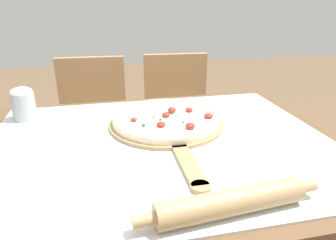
% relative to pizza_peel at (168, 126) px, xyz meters
% --- Properties ---
extents(dining_table, '(1.16, 0.91, 0.77)m').
position_rel_pizza_peel_xyz_m(dining_table, '(-0.04, -0.11, -0.13)').
color(dining_table, brown).
rests_on(dining_table, ground_plane).
extents(towel_cloth, '(1.08, 0.83, 0.00)m').
position_rel_pizza_peel_xyz_m(towel_cloth, '(-0.04, -0.11, -0.01)').
color(towel_cloth, silver).
rests_on(towel_cloth, dining_table).
extents(pizza_peel, '(0.40, 0.63, 0.01)m').
position_rel_pizza_peel_xyz_m(pizza_peel, '(0.00, 0.00, 0.00)').
color(pizza_peel, tan).
rests_on(pizza_peel, towel_cloth).
extents(pizza, '(0.38, 0.38, 0.04)m').
position_rel_pizza_peel_xyz_m(pizza, '(0.00, 0.02, 0.02)').
color(pizza, beige).
rests_on(pizza, pizza_peel).
extents(rolling_pin, '(0.42, 0.08, 0.06)m').
position_rel_pizza_peel_xyz_m(rolling_pin, '(0.03, -0.47, 0.02)').
color(rolling_pin, tan).
rests_on(rolling_pin, towel_cloth).
extents(chair_left, '(0.42, 0.42, 0.88)m').
position_rel_pizza_peel_xyz_m(chair_left, '(-0.28, 0.70, -0.27)').
color(chair_left, tan).
rests_on(chair_left, ground_plane).
extents(chair_right, '(0.43, 0.43, 0.88)m').
position_rel_pizza_peel_xyz_m(chair_right, '(0.21, 0.70, -0.27)').
color(chair_right, tan).
rests_on(chair_right, ground_plane).
extents(flour_cup, '(0.08, 0.08, 0.12)m').
position_rel_pizza_peel_xyz_m(flour_cup, '(-0.50, 0.19, 0.06)').
color(flour_cup, '#B2B7BC').
rests_on(flour_cup, towel_cloth).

